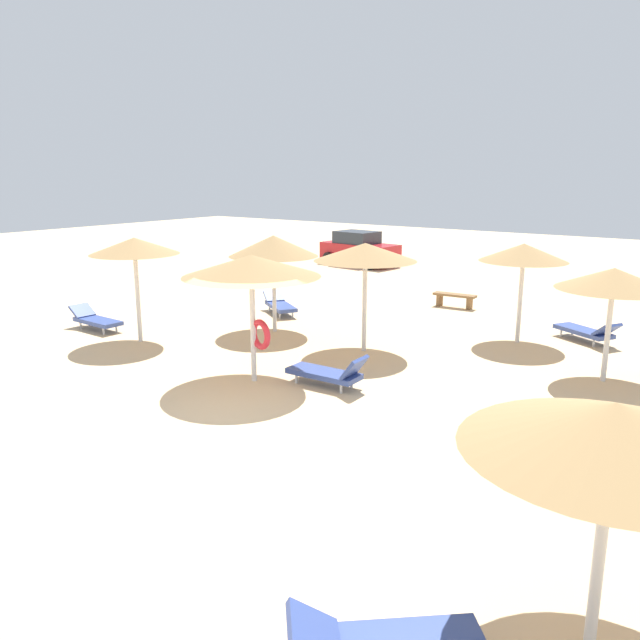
{
  "coord_description": "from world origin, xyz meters",
  "views": [
    {
      "loc": [
        8.67,
        -9.07,
        4.71
      ],
      "look_at": [
        0.0,
        3.0,
        1.2
      ],
      "focal_mm": 35.53,
      "sensor_mm": 36.0,
      "label": 1
    }
  ],
  "objects": [
    {
      "name": "parasol_7",
      "position": [
        0.07,
        4.92,
        2.64
      ],
      "size": [
        2.7,
        2.7,
        2.89
      ],
      "color": "silver",
      "rests_on": "ground"
    },
    {
      "name": "parasol_2",
      "position": [
        -3.22,
        5.15,
        2.56
      ],
      "size": [
        2.64,
        2.64,
        2.88
      ],
      "color": "silver",
      "rests_on": "ground"
    },
    {
      "name": "lounger_1",
      "position": [
        -7.78,
        2.12,
        0.31
      ],
      "size": [
        1.92,
        0.71,
        0.69
      ],
      "color": "#33478C",
      "rests_on": "ground"
    },
    {
      "name": "parasol_4",
      "position": [
        -0.65,
        1.31,
        2.63
      ],
      "size": [
        3.1,
        3.1,
        2.91
      ],
      "color": "silver",
      "rests_on": "ground"
    },
    {
      "name": "ground_plane",
      "position": [
        0.0,
        0.0,
        0.0
      ],
      "size": [
        80.0,
        80.0,
        0.0
      ],
      "primitive_type": "plane",
      "color": "#DBBA8C"
    },
    {
      "name": "lounger_3",
      "position": [
        4.72,
        9.33,
        0.32
      ],
      "size": [
        1.96,
        1.51,
        0.71
      ],
      "color": "#33478C",
      "rests_on": "ground"
    },
    {
      "name": "lounger_4",
      "position": [
        0.98,
        1.97,
        0.33
      ],
      "size": [
        1.86,
        0.69,
        0.81
      ],
      "color": "#33478C",
      "rests_on": "ground"
    },
    {
      "name": "bench_0",
      "position": [
        -0.23,
        11.47,
        0.35
      ],
      "size": [
        1.52,
        0.49,
        0.49
      ],
      "color": "brown",
      "rests_on": "ground"
    },
    {
      "name": "parasol_3",
      "position": [
        3.14,
        8.17,
        2.52
      ],
      "size": [
        2.4,
        2.4,
        2.78
      ],
      "color": "silver",
      "rests_on": "ground"
    },
    {
      "name": "parasol_1",
      "position": [
        -5.58,
        2.04,
        2.69
      ],
      "size": [
        2.45,
        2.45,
        2.93
      ],
      "color": "silver",
      "rests_on": "ground"
    },
    {
      "name": "parked_car",
      "position": [
        -8.48,
        18.24,
        0.82
      ],
      "size": [
        4.17,
        2.35,
        1.72
      ],
      "color": "#B21E23",
      "rests_on": "ground"
    },
    {
      "name": "parasol_5",
      "position": [
        5.88,
        5.99,
        2.37
      ],
      "size": [
        2.5,
        2.5,
        2.62
      ],
      "color": "silver",
      "rests_on": "ground"
    },
    {
      "name": "parasol_6",
      "position": [
        7.68,
        -2.98,
        2.37
      ],
      "size": [
        2.89,
        2.89,
        2.62
      ],
      "color": "silver",
      "rests_on": "ground"
    },
    {
      "name": "lounger_2",
      "position": [
        -4.64,
        7.12,
        0.31
      ],
      "size": [
        1.94,
        1.59,
        0.66
      ],
      "color": "#33478C",
      "rests_on": "ground"
    }
  ]
}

